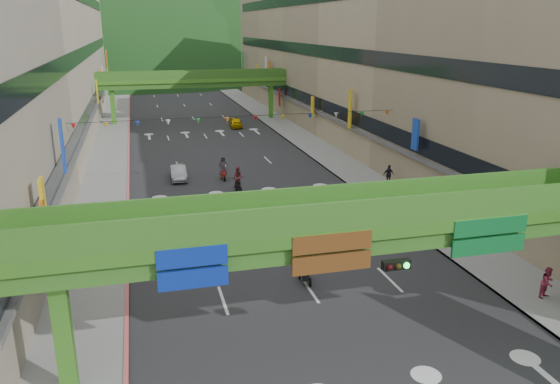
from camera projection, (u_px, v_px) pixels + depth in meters
name	position (u px, v px, depth m)	size (l,w,h in m)	color
road_slab	(210.00, 143.00, 63.22)	(18.00, 140.00, 0.02)	#28282B
sidewalk_left	(111.00, 147.00, 60.52)	(4.00, 140.00, 0.15)	gray
sidewalk_right	(301.00, 137.00, 65.88)	(4.00, 140.00, 0.15)	gray
curb_left	(129.00, 146.00, 60.98)	(0.20, 140.00, 0.18)	#CC5959
curb_right	(285.00, 138.00, 65.41)	(0.20, 140.00, 0.18)	gray
building_row_left	(22.00, 62.00, 55.84)	(12.80, 95.00, 19.00)	#9E937F
building_row_right	(365.00, 57.00, 65.06)	(12.80, 95.00, 19.00)	gray
overpass_near	(388.00, 241.00, 20.67)	(28.00, 12.27, 7.10)	#4C9E2D
overpass_far	(194.00, 83.00, 75.51)	(28.00, 2.20, 7.10)	#4C9E2D
hill_left	(109.00, 71.00, 161.28)	(168.00, 140.00, 112.00)	#1C4419
hill_right	(231.00, 64.00, 189.51)	(208.00, 176.00, 128.00)	#1C4419
bunting_string	(241.00, 119.00, 42.98)	(26.00, 0.36, 0.47)	black
scooter_rider_near	(305.00, 265.00, 28.58)	(0.77, 1.58, 2.16)	black
scooter_rider_mid	(238.00, 179.00, 44.20)	(0.99, 1.59, 2.14)	black
scooter_rider_left	(155.00, 245.00, 31.37)	(0.94, 1.60, 1.93)	gray
scooter_rider_far	(223.00, 168.00, 47.82)	(0.91, 1.60, 2.13)	maroon
parked_scooter_row	(390.00, 214.00, 37.87)	(1.60, 9.36, 1.08)	black
car_silver	(178.00, 173.00, 48.00)	(1.33, 3.82, 1.26)	#9F9DA4
car_yellow	(236.00, 123.00, 72.55)	(1.54, 3.82, 1.30)	#CAA105
pedestrian_red	(547.00, 285.00, 26.83)	(0.78, 0.61, 1.60)	#9A2642
pedestrian_dark	(388.00, 176.00, 45.95)	(0.99, 0.41, 1.69)	black
pedestrian_blue	(439.00, 224.00, 35.11)	(0.76, 0.49, 1.63)	#354160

